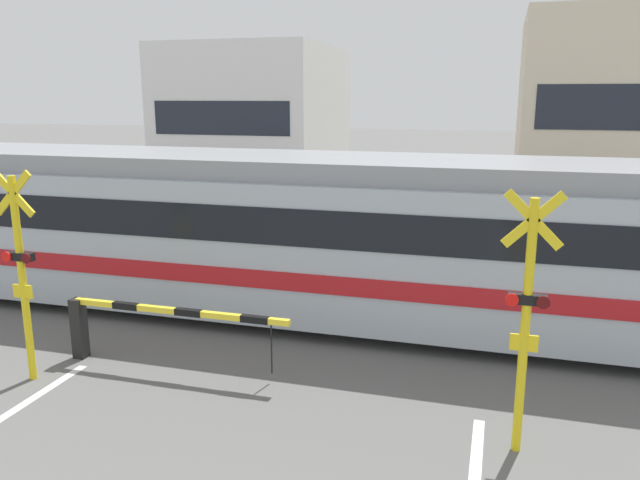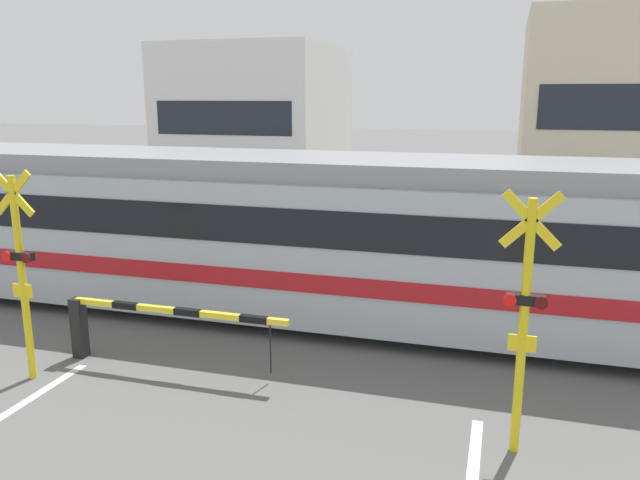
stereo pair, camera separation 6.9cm
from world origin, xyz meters
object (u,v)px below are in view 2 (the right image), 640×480
crossing_barrier_far (459,253)px  crossing_signal_right (524,313)px  crossing_barrier_near (131,320)px  crossing_signal_left (21,267)px  commuter_train (268,229)px

crossing_barrier_far → crossing_signal_right: (1.19, -6.71, 1.01)m
crossing_barrier_near → crossing_signal_right: 6.00m
crossing_barrier_far → crossing_signal_left: (-5.85, -6.71, 1.01)m
crossing_barrier_near → crossing_signal_left: bearing=-143.1°
commuter_train → crossing_barrier_far: commuter_train is taller
crossing_barrier_near → crossing_signal_right: (5.85, -0.89, 1.01)m
crossing_signal_left → commuter_train: bearing=58.8°
commuter_train → crossing_barrier_near: bearing=-111.4°
crossing_barrier_far → crossing_signal_left: size_ratio=1.17×
crossing_barrier_far → crossing_signal_right: bearing=-80.0°
crossing_signal_left → crossing_signal_right: bearing=0.0°
crossing_barrier_far → crossing_signal_right: crossing_signal_right is taller
commuter_train → crossing_signal_left: (-2.37, -3.91, 0.09)m
commuter_train → crossing_barrier_far: (3.48, 2.80, -0.92)m
crossing_signal_left → crossing_signal_right: 7.04m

